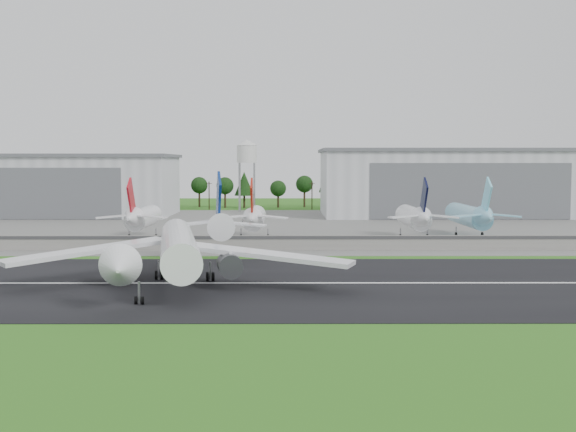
{
  "coord_description": "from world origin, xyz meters",
  "views": [
    {
      "loc": [
        10.62,
        -107.84,
        19.85
      ],
      "look_at": [
        11.16,
        40.0,
        9.0
      ],
      "focal_mm": 45.0,
      "sensor_mm": 36.0,
      "label": 1
    }
  ],
  "objects_px": {
    "parked_jet_red_a": "(141,217)",
    "main_airliner": "(178,255)",
    "parked_jet_red_b": "(254,218)",
    "parked_jet_skyblue": "(471,216)",
    "parked_jet_navy": "(415,217)"
  },
  "relations": [
    {
      "from": "main_airliner",
      "to": "parked_jet_skyblue",
      "type": "xyz_separation_m",
      "value": [
        66.61,
        71.98,
        1.13
      ]
    },
    {
      "from": "parked_jet_red_b",
      "to": "parked_jet_navy",
      "type": "distance_m",
      "value": 41.36
    },
    {
      "from": "parked_jet_red_a",
      "to": "parked_jet_skyblue",
      "type": "height_order",
      "value": "parked_jet_skyblue"
    },
    {
      "from": "parked_jet_red_b",
      "to": "parked_jet_skyblue",
      "type": "xyz_separation_m",
      "value": [
        56.99,
        5.03,
        0.11
      ]
    },
    {
      "from": "main_airliner",
      "to": "parked_jet_navy",
      "type": "bearing_deg",
      "value": -136.74
    },
    {
      "from": "parked_jet_red_b",
      "to": "main_airliner",
      "type": "bearing_deg",
      "value": -98.18
    },
    {
      "from": "parked_jet_navy",
      "to": "parked_jet_skyblue",
      "type": "relative_size",
      "value": 0.84
    },
    {
      "from": "parked_jet_red_a",
      "to": "parked_jet_red_b",
      "type": "bearing_deg",
      "value": -0.02
    },
    {
      "from": "parked_jet_red_a",
      "to": "parked_jet_navy",
      "type": "bearing_deg",
      "value": 0.01
    },
    {
      "from": "main_airliner",
      "to": "parked_jet_red_a",
      "type": "bearing_deg",
      "value": -83.33
    },
    {
      "from": "parked_jet_red_a",
      "to": "main_airliner",
      "type": "bearing_deg",
      "value": -73.87
    },
    {
      "from": "parked_jet_skyblue",
      "to": "parked_jet_red_a",
      "type": "bearing_deg",
      "value": -176.66
    },
    {
      "from": "parked_jet_navy",
      "to": "parked_jet_red_a",
      "type": "bearing_deg",
      "value": -179.99
    },
    {
      "from": "parked_jet_red_a",
      "to": "parked_jet_navy",
      "type": "distance_m",
      "value": 70.34
    },
    {
      "from": "main_airliner",
      "to": "parked_jet_red_a",
      "type": "height_order",
      "value": "main_airliner"
    }
  ]
}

